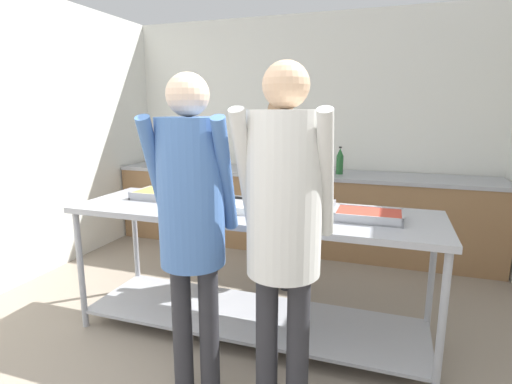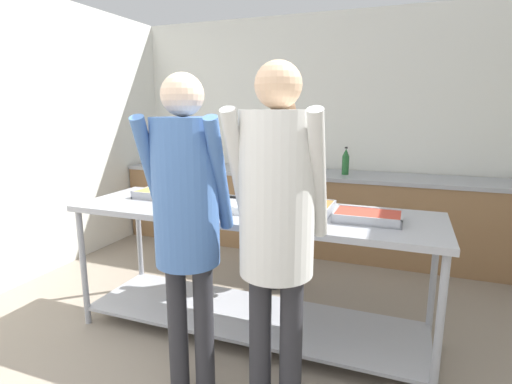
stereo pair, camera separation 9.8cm
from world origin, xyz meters
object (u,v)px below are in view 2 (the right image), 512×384
guest_serving_left (186,208)px  guest_serving_right (277,213)px  serving_tray_vegetables (303,207)px  serving_tray_roast (368,217)px  water_bottle (346,162)px  plate_stack (247,208)px  sauce_pan (207,198)px  serving_tray_greens (163,193)px  cook_behind_counter (282,173)px

guest_serving_left → guest_serving_right: (0.48, -0.00, 0.02)m
serving_tray_vegetables → serving_tray_roast: same height
serving_tray_roast → guest_serving_right: guest_serving_right is taller
guest_serving_left → water_bottle: guest_serving_left is taller
plate_stack → sauce_pan: bearing=163.5°
serving_tray_greens → serving_tray_vegetables: size_ratio=0.97×
sauce_pan → serving_tray_vegetables: bearing=3.7°
serving_tray_vegetables → water_bottle: water_bottle is taller
serving_tray_vegetables → serving_tray_roast: bearing=-12.6°
serving_tray_greens → plate_stack: serving_tray_greens is taller
cook_behind_counter → serving_tray_roast: bearing=-44.3°
guest_serving_right → serving_tray_roast: bearing=65.1°
serving_tray_roast → sauce_pan: bearing=177.4°
serving_tray_greens → guest_serving_left: 1.16m
guest_serving_left → guest_serving_right: size_ratio=0.98×
serving_tray_vegetables → guest_serving_right: guest_serving_right is taller
serving_tray_vegetables → guest_serving_left: bearing=-115.4°
guest_serving_right → water_bottle: size_ratio=6.05×
plate_stack → guest_serving_left: (-0.05, -0.68, 0.16)m
serving_tray_roast → serving_tray_greens: bearing=175.0°
cook_behind_counter → water_bottle: size_ratio=5.69×
sauce_pan → water_bottle: 1.96m
guest_serving_right → water_bottle: bearing=91.7°
serving_tray_greens → plate_stack: 0.81m
water_bottle → guest_serving_left: bearing=-98.8°
sauce_pan → guest_serving_left: bearing=-68.9°
serving_tray_greens → water_bottle: 2.09m
sauce_pan → cook_behind_counter: size_ratio=0.25×
guest_serving_right → cook_behind_counter: 1.58m
sauce_pan → cook_behind_counter: 0.80m
cook_behind_counter → water_bottle: bearing=71.8°
serving_tray_greens → serving_tray_roast: bearing=-5.0°
serving_tray_greens → sauce_pan: sauce_pan is taller
serving_tray_greens → serving_tray_vegetables: 1.14m
serving_tray_greens → serving_tray_roast: 1.57m
sauce_pan → plate_stack: sauce_pan is taller
plate_stack → serving_tray_vegetables: (0.34, 0.15, 0.00)m
sauce_pan → guest_serving_left: guest_serving_left is taller
sauce_pan → water_bottle: water_bottle is taller
plate_stack → guest_serving_right: size_ratio=0.13×
serving_tray_greens → serving_tray_roast: (1.56, -0.14, -0.00)m
plate_stack → guest_serving_right: 0.83m
serving_tray_greens → serving_tray_vegetables: bearing=-2.1°
plate_stack → guest_serving_left: 0.70m
sauce_pan → serving_tray_roast: 1.13m
water_bottle → cook_behind_counter: bearing=-108.2°
serving_tray_greens → guest_serving_left: (0.74, -0.88, 0.16)m
serving_tray_greens → sauce_pan: 0.44m
serving_tray_roast → guest_serving_left: size_ratio=0.23×
serving_tray_vegetables → water_bottle: (0.01, 1.78, 0.09)m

